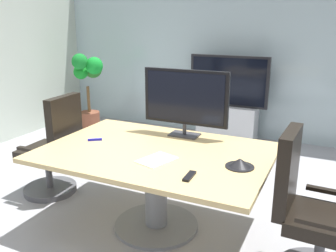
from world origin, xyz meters
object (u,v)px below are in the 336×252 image
at_px(office_chair_right, 309,219).
at_px(remote_control, 189,176).
at_px(office_chair_left, 54,154).
at_px(potted_plant, 89,84).
at_px(tv_monitor, 185,99).
at_px(conference_phone, 240,163).
at_px(conference_table, 156,169).
at_px(wall_display_unit, 227,112).

distance_m(office_chair_right, remote_control, 0.90).
relative_size(office_chair_left, potted_plant, 0.84).
xyz_separation_m(tv_monitor, conference_phone, (0.68, -0.54, -0.33)).
distance_m(office_chair_right, potted_plant, 4.40).
bearing_deg(office_chair_left, potted_plant, -153.76).
xyz_separation_m(office_chair_right, potted_plant, (-3.69, 2.38, 0.33)).
height_order(conference_table, conference_phone, conference_phone).
bearing_deg(remote_control, office_chair_left, 160.47).
height_order(conference_table, remote_control, remote_control).
height_order(potted_plant, remote_control, potted_plant).
relative_size(office_chair_right, conference_phone, 4.95).
distance_m(office_chair_left, tv_monitor, 1.53).
relative_size(tv_monitor, conference_phone, 3.82).
bearing_deg(potted_plant, office_chair_left, -62.00).
height_order(office_chair_left, potted_plant, potted_plant).
relative_size(office_chair_right, tv_monitor, 1.30).
xyz_separation_m(office_chair_left, wall_display_unit, (1.14, 2.56, -0.01)).
bearing_deg(tv_monitor, office_chair_right, -26.25).
height_order(tv_monitor, potted_plant, tv_monitor).
xyz_separation_m(conference_table, conference_phone, (0.75, -0.06, 0.20)).
height_order(office_chair_left, office_chair_right, same).
distance_m(tv_monitor, conference_phone, 0.93).
relative_size(conference_table, potted_plant, 1.48).
bearing_deg(office_chair_right, office_chair_left, 87.16).
relative_size(office_chair_left, tv_monitor, 1.30).
distance_m(conference_table, potted_plant, 3.32).
bearing_deg(tv_monitor, office_chair_left, -164.99).
height_order(office_chair_right, remote_control, office_chair_right).
relative_size(conference_table, conference_phone, 8.75).
height_order(conference_table, potted_plant, potted_plant).
relative_size(wall_display_unit, remote_control, 7.71).
xyz_separation_m(conference_table, remote_control, (0.47, -0.39, 0.18)).
bearing_deg(potted_plant, conference_phone, -36.36).
height_order(office_chair_right, conference_phone, office_chair_right).
bearing_deg(conference_table, remote_control, -39.79).
height_order(wall_display_unit, conference_phone, wall_display_unit).
bearing_deg(wall_display_unit, conference_phone, -72.15).
height_order(conference_table, tv_monitor, tv_monitor).
relative_size(office_chair_left, conference_phone, 4.95).
height_order(tv_monitor, conference_phone, tv_monitor).
bearing_deg(office_chair_right, potted_plant, 59.64).
xyz_separation_m(office_chair_left, remote_control, (1.75, -0.52, 0.29)).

